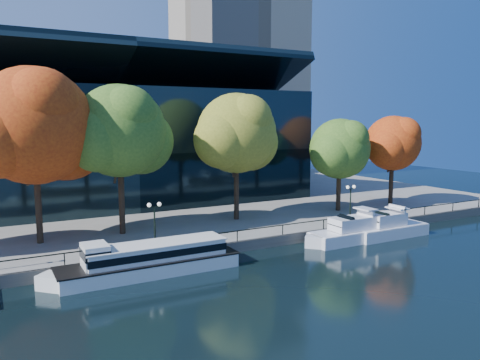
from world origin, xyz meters
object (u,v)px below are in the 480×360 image
lamp_2 (351,195)px  tree_2 (122,133)px  tour_boat (146,259)px  tree_4 (341,150)px  lamp_1 (154,215)px  tree_3 (238,135)px  tree_1 (37,128)px  cruiser_near (352,232)px  tree_5 (394,144)px  cruiser_far (386,228)px

lamp_2 → tree_2: bearing=163.7°
tour_boat → tree_2: (1.05, 10.13, 9.55)m
tree_4 → lamp_1: tree_4 is taller
tour_boat → tree_3: 19.73m
tree_2 → tree_3: 12.90m
tree_1 → tree_3: (20.32, 0.41, -0.91)m
tree_3 → lamp_2: (10.01, -7.10, -6.42)m
tree_2 → cruiser_near: bearing=-27.2°
tree_1 → tour_boat: bearing=-57.8°
tree_1 → tree_2: (7.43, -0.00, -0.51)m
tree_3 → lamp_1: 15.37m
tree_3 → lamp_2: size_ratio=3.46×
tree_5 → cruiser_near: bearing=-148.7°
cruiser_far → tree_4: tree_4 is taller
tour_boat → tree_4: tree_4 is taller
tree_3 → tree_5: bearing=-4.1°
tree_1 → lamp_1: tree_1 is taller
tree_5 → lamp_2: bearing=-155.5°
tree_5 → lamp_1: 34.94m
tree_1 → lamp_2: 31.91m
tree_5 → tree_2: bearing=178.1°
cruiser_near → tree_5: bearing=31.3°
tree_4 → lamp_2: bearing=-120.8°
tour_boat → tree_3: bearing=37.1°
tour_boat → tree_3: (13.94, 10.54, 9.15)m
tree_1 → tree_4: 33.87m
tree_5 → lamp_2: 14.19m
tree_2 → tour_boat: bearing=-95.9°
cruiser_near → tree_4: size_ratio=1.00×
tree_5 → lamp_1: bearing=-170.8°
lamp_1 → tree_3: bearing=30.5°
cruiser_far → lamp_1: bearing=170.3°
cruiser_near → tree_1: size_ratio=0.71×
cruiser_near → cruiser_far: same height
cruiser_far → tree_4: 12.35m
cruiser_near → cruiser_far: 4.22m
cruiser_near → lamp_2: 5.48m
tour_boat → cruiser_far: bearing=-1.3°
tree_4 → lamp_1: bearing=-167.4°
cruiser_near → tree_2: tree_2 is taller
tour_boat → tree_2: 13.96m
tree_4 → lamp_1: 26.43m
tree_5 → cruiser_far: bearing=-138.6°
cruiser_far → lamp_2: (-1.33, 4.00, 2.95)m
tree_1 → tree_4: size_ratio=1.40×
cruiser_near → tree_2: 24.55m
tour_boat → lamp_2: lamp_2 is taller
tree_2 → tree_5: (35.01, -1.16, -1.93)m
cruiser_far → lamp_1: size_ratio=2.46×
tour_boat → lamp_2: bearing=8.2°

